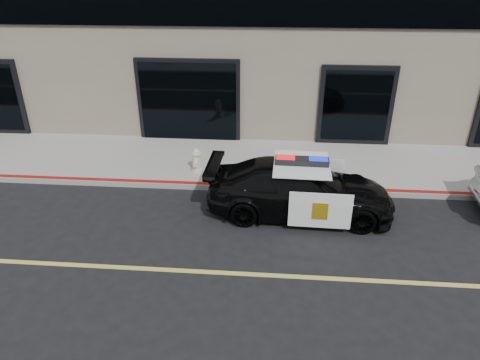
{
  "coord_description": "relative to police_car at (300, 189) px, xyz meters",
  "views": [
    {
      "loc": [
        1.85,
        -6.78,
        5.57
      ],
      "look_at": [
        1.11,
        2.2,
        1.0
      ],
      "focal_mm": 32.0,
      "sensor_mm": 36.0,
      "label": 1
    }
  ],
  "objects": [
    {
      "name": "police_car",
      "position": [
        0.0,
        0.0,
        0.0
      ],
      "size": [
        2.23,
        4.65,
        1.49
      ],
      "color": "black",
      "rests_on": "ground"
    },
    {
      "name": "fire_hydrant",
      "position": [
        -2.89,
        1.86,
        -0.19
      ],
      "size": [
        0.32,
        0.44,
        0.7
      ],
      "color": "beige",
      "rests_on": "sidewalk_n"
    },
    {
      "name": "sidewalk_n",
      "position": [
        -2.56,
        2.75,
        -0.59
      ],
      "size": [
        60.0,
        3.5,
        0.15
      ],
      "primitive_type": "cube",
      "color": "gray",
      "rests_on": "ground"
    },
    {
      "name": "ground",
      "position": [
        -2.56,
        -2.5,
        -0.67
      ],
      "size": [
        120.0,
        120.0,
        0.0
      ],
      "primitive_type": "plane",
      "color": "black",
      "rests_on": "ground"
    }
  ]
}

